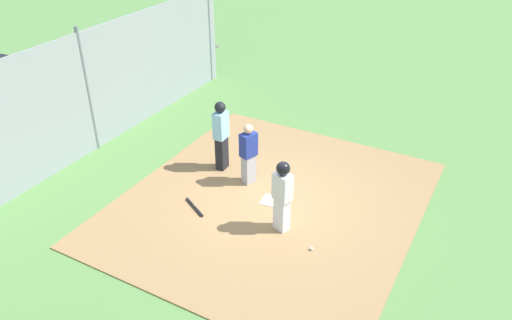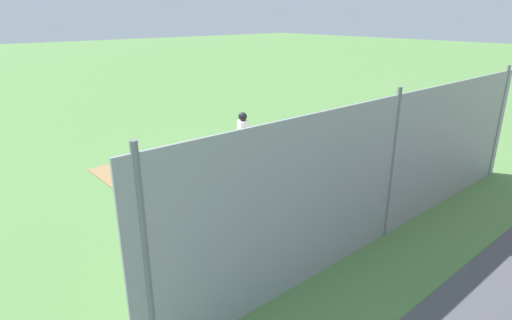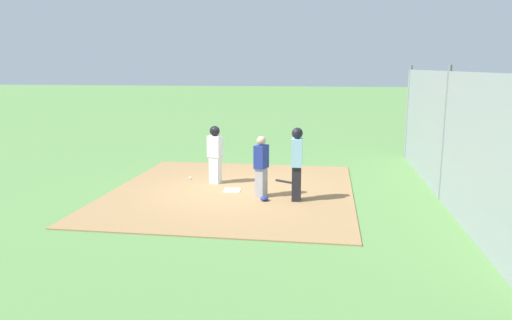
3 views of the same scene
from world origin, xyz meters
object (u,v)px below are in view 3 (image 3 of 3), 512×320
(catcher, at_px, (261,165))
(baseball_bat, at_px, (287,182))
(runner, at_px, (215,151))
(catcher_mask, at_px, (264,198))
(baseball, at_px, (190,178))
(home_plate, at_px, (232,190))
(umpire, at_px, (297,162))

(catcher, height_order, baseball_bat, catcher)
(runner, xyz_separation_m, catcher_mask, (-1.64, -1.63, -0.88))
(baseball, bearing_deg, home_plate, -126.88)
(umpire, bearing_deg, baseball, -30.81)
(home_plate, xyz_separation_m, umpire, (-0.71, -1.77, 0.96))
(umpire, relative_size, catcher_mask, 7.61)
(home_plate, bearing_deg, runner, 39.42)
(baseball_bat, relative_size, catcher_mask, 3.29)
(catcher, bearing_deg, catcher_mask, 126.50)
(catcher_mask, bearing_deg, runner, 44.82)
(runner, height_order, baseball, runner)
(runner, distance_m, catcher_mask, 2.48)
(catcher, bearing_deg, baseball_bat, -91.53)
(runner, bearing_deg, baseball, -92.91)
(catcher, bearing_deg, runner, -21.78)
(home_plate, distance_m, catcher, 1.26)
(catcher, bearing_deg, baseball, -16.05)
(umpire, height_order, catcher_mask, umpire)
(catcher, distance_m, runner, 1.95)
(baseball_bat, distance_m, catcher_mask, 1.98)
(runner, distance_m, baseball, 1.28)
(baseball, bearing_deg, umpire, -119.30)
(catcher_mask, bearing_deg, home_plate, 48.98)
(umpire, bearing_deg, home_plate, -23.44)
(home_plate, bearing_deg, umpire, -111.92)
(home_plate, xyz_separation_m, baseball, (1.12, 1.49, 0.03))
(home_plate, relative_size, catcher_mask, 1.83)
(catcher_mask, distance_m, baseball, 3.17)
(umpire, height_order, baseball_bat, umpire)
(umpire, height_order, baseball, umpire)
(home_plate, bearing_deg, baseball_bat, -52.34)
(umpire, distance_m, baseball_bat, 2.06)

